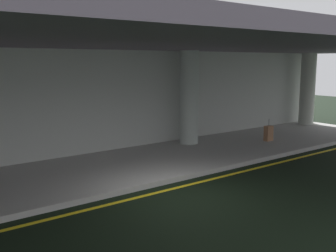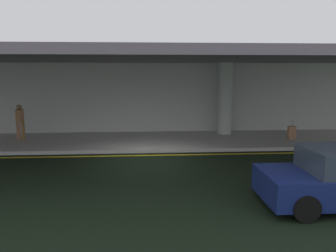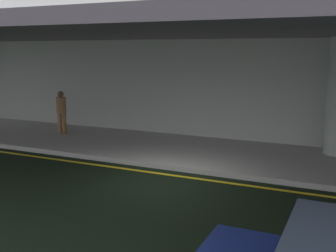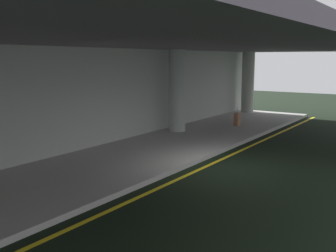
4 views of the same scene
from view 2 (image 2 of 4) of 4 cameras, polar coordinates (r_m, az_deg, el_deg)
ground_plane at (r=13.11m, az=-3.36°, el=-5.66°), size 60.00×60.00×0.00m
sidewalk at (r=16.11m, az=-3.46°, el=-2.54°), size 26.00×4.20×0.15m
lane_stripe_yellow at (r=13.69m, az=-3.38°, el=-4.99°), size 26.00×0.14×0.01m
support_column_left_mid at (r=17.59m, az=9.64°, el=4.61°), size 0.75×0.75×3.65m
ceiling_overhang at (r=15.27m, az=-3.59°, el=11.43°), size 28.00×13.20×0.30m
terminal_back_wall at (r=18.07m, az=-3.56°, el=4.61°), size 26.00×0.30×3.80m
traveler_with_luggage at (r=17.32m, az=-23.85°, el=0.99°), size 0.38×0.38×1.68m
suitcase_upright_primary at (r=17.18m, az=20.26°, el=-1.05°), size 0.36×0.22×0.90m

